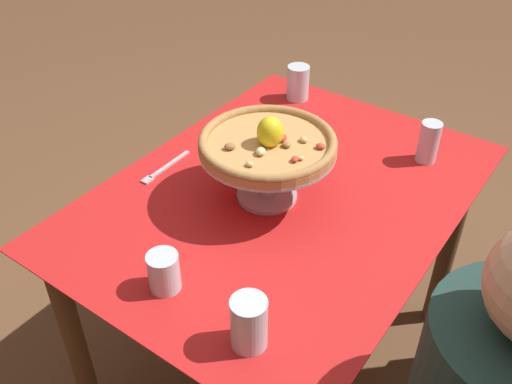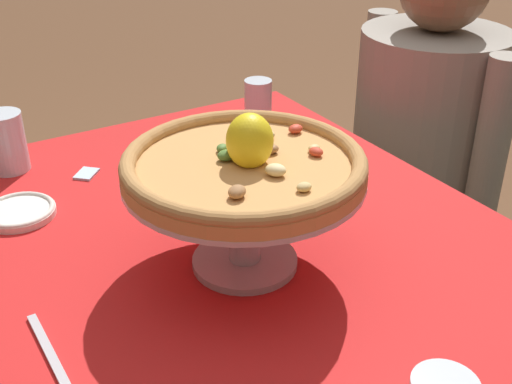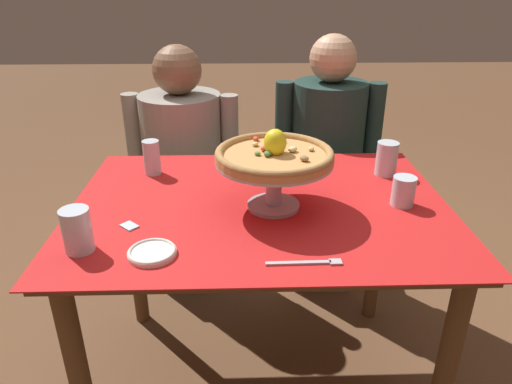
{
  "view_description": "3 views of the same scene",
  "coord_description": "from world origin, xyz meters",
  "px_view_note": "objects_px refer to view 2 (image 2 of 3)",
  "views": [
    {
      "loc": [
        1.07,
        0.68,
        1.74
      ],
      "look_at": [
        0.08,
        -0.04,
        0.8
      ],
      "focal_mm": 40.15,
      "sensor_mm": 36.0,
      "label": 1
    },
    {
      "loc": [
        0.78,
        -0.45,
        1.37
      ],
      "look_at": [
        0.03,
        0.0,
        0.88
      ],
      "focal_mm": 45.78,
      "sensor_mm": 36.0,
      "label": 2
    },
    {
      "loc": [
        -0.05,
        -1.34,
        1.44
      ],
      "look_at": [
        -0.01,
        0.01,
        0.8
      ],
      "focal_mm": 32.7,
      "sensor_mm": 36.0,
      "label": 3
    }
  ],
  "objects_px": {
    "pizza": "(245,163)",
    "side_plate": "(19,212)",
    "water_glass_back_left": "(258,111)",
    "diner_left": "(420,168)",
    "sugar_packet": "(87,174)",
    "dinner_fork": "(55,364)",
    "water_glass_front_left": "(7,146)",
    "pizza_stand": "(244,203)"
  },
  "relations": [
    {
      "from": "dinner_fork",
      "to": "sugar_packet",
      "type": "xyz_separation_m",
      "value": [
        -0.5,
        0.21,
        -0.0
      ]
    },
    {
      "from": "pizza",
      "to": "dinner_fork",
      "type": "relative_size",
      "value": 1.83
    },
    {
      "from": "water_glass_back_left",
      "to": "water_glass_front_left",
      "type": "xyz_separation_m",
      "value": [
        -0.11,
        -0.52,
        -0.0
      ]
    },
    {
      "from": "pizza",
      "to": "water_glass_front_left",
      "type": "height_order",
      "value": "pizza"
    },
    {
      "from": "pizza_stand",
      "to": "water_glass_front_left",
      "type": "relative_size",
      "value": 2.97
    },
    {
      "from": "water_glass_front_left",
      "to": "sugar_packet",
      "type": "bearing_deg",
      "value": 49.94
    },
    {
      "from": "pizza",
      "to": "water_glass_back_left",
      "type": "distance_m",
      "value": 0.53
    },
    {
      "from": "diner_left",
      "to": "pizza",
      "type": "bearing_deg",
      "value": -63.67
    },
    {
      "from": "water_glass_back_left",
      "to": "sugar_packet",
      "type": "bearing_deg",
      "value": -90.41
    },
    {
      "from": "water_glass_back_left",
      "to": "dinner_fork",
      "type": "distance_m",
      "value": 0.79
    },
    {
      "from": "pizza",
      "to": "sugar_packet",
      "type": "height_order",
      "value": "pizza"
    },
    {
      "from": "pizza",
      "to": "water_glass_back_left",
      "type": "relative_size",
      "value": 2.84
    },
    {
      "from": "water_glass_back_left",
      "to": "sugar_packet",
      "type": "relative_size",
      "value": 2.54
    },
    {
      "from": "diner_left",
      "to": "side_plate",
      "type": "bearing_deg",
      "value": -87.68
    },
    {
      "from": "side_plate",
      "to": "sugar_packet",
      "type": "height_order",
      "value": "side_plate"
    },
    {
      "from": "pizza_stand",
      "to": "dinner_fork",
      "type": "bearing_deg",
      "value": -77.83
    },
    {
      "from": "pizza_stand",
      "to": "pizza",
      "type": "bearing_deg",
      "value": 72.4
    },
    {
      "from": "pizza_stand",
      "to": "sugar_packet",
      "type": "bearing_deg",
      "value": -164.95
    },
    {
      "from": "pizza",
      "to": "water_glass_back_left",
      "type": "xyz_separation_m",
      "value": [
        -0.43,
        0.28,
        -0.12
      ]
    },
    {
      "from": "diner_left",
      "to": "water_glass_front_left",
      "type": "bearing_deg",
      "value": -98.73
    },
    {
      "from": "pizza",
      "to": "water_glass_front_left",
      "type": "bearing_deg",
      "value": -155.82
    },
    {
      "from": "water_glass_back_left",
      "to": "sugar_packet",
      "type": "height_order",
      "value": "water_glass_back_left"
    },
    {
      "from": "pizza_stand",
      "to": "side_plate",
      "type": "xyz_separation_m",
      "value": [
        -0.34,
        -0.27,
        -0.1
      ]
    },
    {
      "from": "water_glass_back_left",
      "to": "diner_left",
      "type": "bearing_deg",
      "value": 84.3
    },
    {
      "from": "pizza_stand",
      "to": "water_glass_front_left",
      "type": "bearing_deg",
      "value": -155.89
    },
    {
      "from": "pizza",
      "to": "dinner_fork",
      "type": "distance_m",
      "value": 0.37
    },
    {
      "from": "pizza",
      "to": "side_plate",
      "type": "distance_m",
      "value": 0.46
    },
    {
      "from": "water_glass_back_left",
      "to": "water_glass_front_left",
      "type": "relative_size",
      "value": 1.05
    },
    {
      "from": "pizza_stand",
      "to": "dinner_fork",
      "type": "relative_size",
      "value": 1.84
    },
    {
      "from": "pizza_stand",
      "to": "diner_left",
      "type": "relative_size",
      "value": 0.31
    },
    {
      "from": "pizza",
      "to": "water_glass_front_left",
      "type": "relative_size",
      "value": 2.96
    },
    {
      "from": "pizza_stand",
      "to": "dinner_fork",
      "type": "xyz_separation_m",
      "value": [
        0.07,
        -0.32,
        -0.11
      ]
    },
    {
      "from": "pizza_stand",
      "to": "side_plate",
      "type": "distance_m",
      "value": 0.44
    },
    {
      "from": "sugar_packet",
      "to": "diner_left",
      "type": "height_order",
      "value": "diner_left"
    },
    {
      "from": "water_glass_front_left",
      "to": "diner_left",
      "type": "distance_m",
      "value": 1.05
    },
    {
      "from": "pizza",
      "to": "water_glass_front_left",
      "type": "distance_m",
      "value": 0.6
    },
    {
      "from": "pizza",
      "to": "water_glass_back_left",
      "type": "bearing_deg",
      "value": 146.48
    },
    {
      "from": "water_glass_back_left",
      "to": "water_glass_front_left",
      "type": "bearing_deg",
      "value": -101.5
    },
    {
      "from": "pizza_stand",
      "to": "sugar_packet",
      "type": "relative_size",
      "value": 7.22
    },
    {
      "from": "water_glass_front_left",
      "to": "sugar_packet",
      "type": "distance_m",
      "value": 0.17
    },
    {
      "from": "pizza",
      "to": "diner_left",
      "type": "distance_m",
      "value": 0.93
    },
    {
      "from": "sugar_packet",
      "to": "side_plate",
      "type": "bearing_deg",
      "value": -58.79
    }
  ]
}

